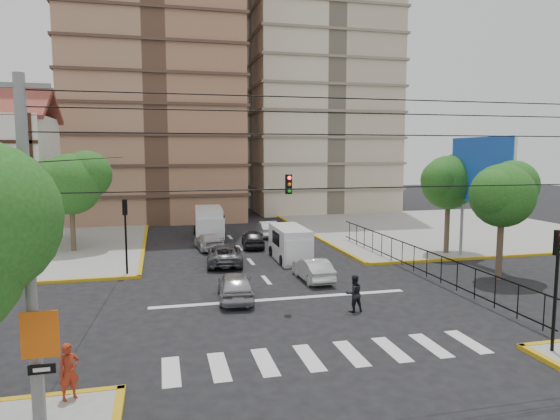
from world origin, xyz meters
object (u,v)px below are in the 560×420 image
object	(u,v)px
traffic_light_nw	(125,224)
van_right_lane	(291,245)
van_left_lane	(209,224)
district_sign	(41,346)
pedestrian_sw_corner	(69,371)
pedestrian_crosswalk	(354,293)
traffic_light_se	(557,270)
car_white_front_right	(313,269)
car_silver_front_left	(235,286)

from	to	relation	value
traffic_light_nw	van_right_lane	distance (m)	10.87
van_left_lane	district_sign	bearing A→B (deg)	-99.53
van_right_lane	pedestrian_sw_corner	xyz separation A→B (m)	(-11.19, -17.22, -0.11)
van_right_lane	pedestrian_crosswalk	xyz separation A→B (m)	(-0.01, -11.25, -0.24)
traffic_light_se	district_sign	size ratio (longest dim) A/B	1.38
car_white_front_right	pedestrian_crosswalk	xyz separation A→B (m)	(0.14, -5.82, 0.20)
traffic_light_se	van_right_lane	xyz separation A→B (m)	(-5.09, 17.52, -2.02)
van_left_lane	pedestrian_crosswalk	world-z (taller)	van_left_lane
traffic_light_nw	district_sign	distance (m)	17.08
pedestrian_sw_corner	pedestrian_crosswalk	bearing A→B (deg)	-2.55
pedestrian_sw_corner	van_left_lane	bearing A→B (deg)	45.63
district_sign	pedestrian_sw_corner	world-z (taller)	district_sign
van_right_lane	pedestrian_crosswalk	bearing A→B (deg)	-89.21
car_white_front_right	van_left_lane	bearing A→B (deg)	-76.10
van_right_lane	car_silver_front_left	xyz separation A→B (m)	(-4.99, -8.09, -0.38)
traffic_light_nw	car_silver_front_left	bearing A→B (deg)	-48.19
van_left_lane	car_silver_front_left	distance (m)	18.34
district_sign	van_right_lane	size ratio (longest dim) A/B	0.64
district_sign	car_silver_front_left	bearing A→B (deg)	59.07
traffic_light_nw	traffic_light_se	bearing A→B (deg)	-45.00
car_white_front_right	pedestrian_crosswalk	world-z (taller)	pedestrian_crosswalk
van_right_lane	traffic_light_se	bearing A→B (deg)	-72.94
district_sign	pedestrian_sw_corner	distance (m)	2.30
traffic_light_nw	car_silver_front_left	world-z (taller)	traffic_light_nw
traffic_light_nw	van_left_lane	bearing A→B (deg)	63.69
car_silver_front_left	pedestrian_crosswalk	bearing A→B (deg)	152.63
traffic_light_se	pedestrian_crosswalk	xyz separation A→B (m)	(-5.10, 6.27, -2.26)
van_left_lane	van_right_lane	bearing A→B (deg)	-62.34
district_sign	car_white_front_right	bearing A→B (deg)	49.98
traffic_light_nw	van_left_lane	size ratio (longest dim) A/B	0.76
traffic_light_se	pedestrian_sw_corner	world-z (taller)	traffic_light_se
van_right_lane	pedestrian_sw_corner	world-z (taller)	van_right_lane
traffic_light_se	van_left_lane	size ratio (longest dim) A/B	0.76
van_left_lane	traffic_light_se	bearing A→B (deg)	-66.98
traffic_light_nw	district_sign	world-z (taller)	traffic_light_nw
traffic_light_nw	district_sign	size ratio (longest dim) A/B	1.38
car_silver_front_left	van_left_lane	bearing A→B (deg)	-86.52
traffic_light_se	van_right_lane	distance (m)	18.36
traffic_light_se	van_right_lane	size ratio (longest dim) A/B	0.88
van_right_lane	car_silver_front_left	world-z (taller)	van_right_lane
traffic_light_se	van_left_lane	distance (m)	29.43
traffic_light_nw	car_white_front_right	size ratio (longest dim) A/B	1.11
car_silver_front_left	traffic_light_nw	bearing A→B (deg)	-43.15
pedestrian_crosswalk	traffic_light_se	bearing A→B (deg)	123.47
car_silver_front_left	pedestrian_sw_corner	world-z (taller)	pedestrian_sw_corner
district_sign	car_silver_front_left	size ratio (longest dim) A/B	0.77
van_right_lane	pedestrian_crosswalk	world-z (taller)	van_right_lane
car_white_front_right	pedestrian_sw_corner	world-z (taller)	pedestrian_sw_corner
car_silver_front_left	traffic_light_se	bearing A→B (deg)	141.95
traffic_light_se	traffic_light_nw	size ratio (longest dim) A/B	1.00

